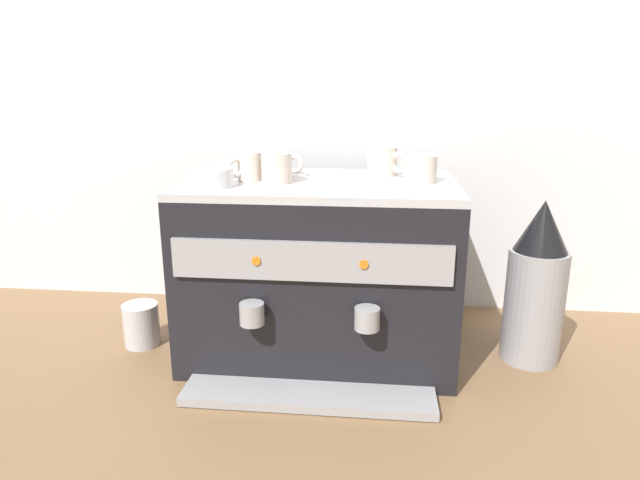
# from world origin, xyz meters

# --- Properties ---
(ground_plane) EXTENTS (4.00, 4.00, 0.00)m
(ground_plane) POSITION_xyz_m (0.00, 0.00, 0.00)
(ground_plane) COLOR brown
(tiled_backsplash_wall) EXTENTS (2.80, 0.03, 0.96)m
(tiled_backsplash_wall) POSITION_xyz_m (0.00, 0.36, 0.48)
(tiled_backsplash_wall) COLOR silver
(tiled_backsplash_wall) RESTS_ON ground_plane
(espresso_machine) EXTENTS (0.68, 0.53, 0.46)m
(espresso_machine) POSITION_xyz_m (0.00, -0.00, 0.23)
(espresso_machine) COLOR black
(espresso_machine) RESTS_ON ground_plane
(ceramic_cup_0) EXTENTS (0.11, 0.09, 0.07)m
(ceramic_cup_0) POSITION_xyz_m (0.16, 0.11, 0.50)
(ceramic_cup_0) COLOR beige
(ceramic_cup_0) RESTS_ON espresso_machine
(ceramic_cup_1) EXTENTS (0.10, 0.07, 0.07)m
(ceramic_cup_1) POSITION_xyz_m (-0.11, 0.07, 0.49)
(ceramic_cup_1) COLOR beige
(ceramic_cup_1) RESTS_ON espresso_machine
(ceramic_cup_2) EXTENTS (0.08, 0.11, 0.07)m
(ceramic_cup_2) POSITION_xyz_m (-0.10, -0.04, 0.50)
(ceramic_cup_2) COLOR beige
(ceramic_cup_2) RESTS_ON espresso_machine
(ceramic_cup_3) EXTENTS (0.08, 0.09, 0.07)m
(ceramic_cup_3) POSITION_xyz_m (-0.18, -0.01, 0.50)
(ceramic_cup_3) COLOR beige
(ceramic_cup_3) RESTS_ON espresso_machine
(ceramic_cup_4) EXTENTS (0.09, 0.10, 0.07)m
(ceramic_cup_4) POSITION_xyz_m (0.25, 0.00, 0.49)
(ceramic_cup_4) COLOR beige
(ceramic_cup_4) RESTS_ON espresso_machine
(ceramic_bowl_0) EXTENTS (0.10, 0.10, 0.04)m
(ceramic_bowl_0) POSITION_xyz_m (-0.25, -0.11, 0.48)
(ceramic_bowl_0) COLOR white
(ceramic_bowl_0) RESTS_ON espresso_machine
(ceramic_bowl_1) EXTENTS (0.10, 0.10, 0.04)m
(ceramic_bowl_1) POSITION_xyz_m (-0.23, 0.08, 0.48)
(ceramic_bowl_1) COLOR white
(ceramic_bowl_1) RESTS_ON espresso_machine
(coffee_grinder) EXTENTS (0.15, 0.15, 0.42)m
(coffee_grinder) POSITION_xyz_m (0.55, -0.00, 0.20)
(coffee_grinder) COLOR #939399
(coffee_grinder) RESTS_ON ground_plane
(milk_pitcher) EXTENTS (0.10, 0.10, 0.12)m
(milk_pitcher) POSITION_xyz_m (-0.49, -0.03, 0.06)
(milk_pitcher) COLOR #B7B7BC
(milk_pitcher) RESTS_ON ground_plane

